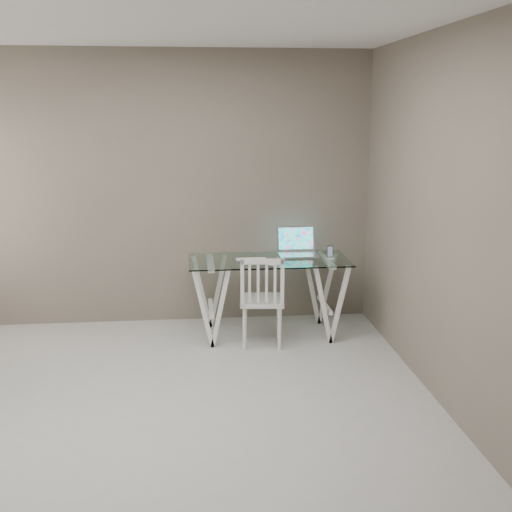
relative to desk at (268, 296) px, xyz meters
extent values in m
plane|color=#AAA8A3|center=(-0.92, -1.70, -0.38)|extent=(4.50, 4.50, 0.00)
cube|color=white|center=(-0.92, -1.70, 2.32)|extent=(4.00, 4.50, 0.02)
cube|color=#6D6155|center=(-0.92, 0.55, 0.97)|extent=(4.00, 0.02, 2.70)
cube|color=#6D6155|center=(-0.92, -3.95, 0.97)|extent=(4.00, 0.02, 2.70)
cube|color=#6D6155|center=(1.08, -1.70, 0.97)|extent=(0.02, 4.50, 2.70)
cube|color=silver|center=(0.00, 0.00, 0.36)|extent=(1.50, 0.70, 0.01)
cube|color=white|center=(-0.55, 0.00, -0.02)|extent=(0.24, 0.62, 0.72)
cube|color=white|center=(0.55, 0.00, -0.02)|extent=(0.24, 0.62, 0.72)
cube|color=silver|center=(-0.09, -0.24, 0.03)|extent=(0.43, 0.43, 0.04)
cylinder|color=silver|center=(-0.26, -0.38, -0.18)|extent=(0.03, 0.03, 0.40)
cylinder|color=silver|center=(0.05, -0.41, -0.18)|extent=(0.03, 0.03, 0.40)
cylinder|color=silver|center=(-0.23, -0.07, -0.18)|extent=(0.03, 0.03, 0.40)
cylinder|color=silver|center=(0.09, -0.10, -0.18)|extent=(0.03, 0.03, 0.40)
cube|color=silver|center=(-0.11, -0.42, 0.25)|extent=(0.39, 0.07, 0.44)
cube|color=silver|center=(0.30, 0.12, 0.37)|extent=(0.38, 0.26, 0.02)
cube|color=#19D899|center=(0.30, 0.28, 0.50)|extent=(0.38, 0.06, 0.25)
cube|color=silver|center=(-0.17, -0.01, 0.37)|extent=(0.30, 0.13, 0.01)
ellipsoid|color=white|center=(0.01, -0.27, 0.38)|extent=(0.10, 0.06, 0.03)
cube|color=white|center=(0.58, -0.04, 0.37)|extent=(0.07, 0.07, 0.02)
cube|color=black|center=(0.58, -0.03, 0.43)|extent=(0.06, 0.03, 0.11)
camera|label=1|loc=(-0.71, -5.83, 1.74)|focal=45.00mm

